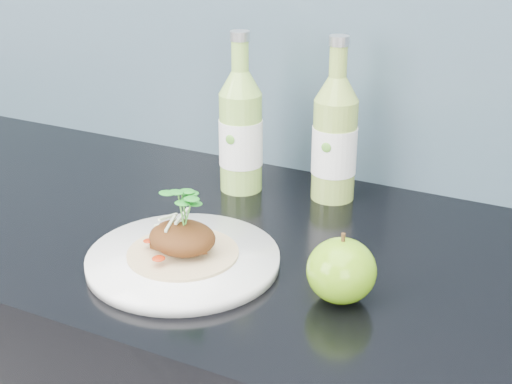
# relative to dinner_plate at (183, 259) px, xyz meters

# --- Properties ---
(dinner_plate) EXTENTS (0.34, 0.34, 0.02)m
(dinner_plate) POSITION_rel_dinner_plate_xyz_m (0.00, 0.00, 0.00)
(dinner_plate) COLOR white
(dinner_plate) RESTS_ON kitchen_counter
(pork_taco) EXTENTS (0.15, 0.15, 0.10)m
(pork_taco) POSITION_rel_dinner_plate_xyz_m (-0.00, 0.00, 0.04)
(pork_taco) COLOR tan
(pork_taco) RESTS_ON dinner_plate
(green_apple) EXTENTS (0.11, 0.11, 0.09)m
(green_apple) POSITION_rel_dinner_plate_xyz_m (0.22, 0.01, 0.03)
(green_apple) COLOR #469310
(green_apple) RESTS_ON kitchen_counter
(cider_bottle_left) EXTENTS (0.09, 0.09, 0.27)m
(cider_bottle_left) POSITION_rel_dinner_plate_xyz_m (-0.05, 0.27, 0.09)
(cider_bottle_left) COLOR #8DBC4E
(cider_bottle_left) RESTS_ON kitchen_counter
(cider_bottle_right) EXTENTS (0.09, 0.09, 0.27)m
(cider_bottle_right) POSITION_rel_dinner_plate_xyz_m (0.10, 0.30, 0.09)
(cider_bottle_right) COLOR #8EAD48
(cider_bottle_right) RESTS_ON kitchen_counter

